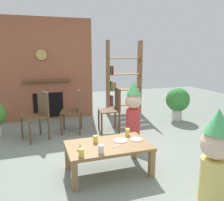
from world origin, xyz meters
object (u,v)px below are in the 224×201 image
at_px(child_in_pink, 133,109).
at_px(dining_chair_right, 113,107).
at_px(coffee_table, 108,148).
at_px(bookshelf, 122,81).
at_px(paper_plate_front, 120,140).
at_px(child_with_cone_hat, 215,159).
at_px(paper_plate_rear, 136,139).
at_px(paper_cup_near_right, 101,149).
at_px(potted_plant_tall, 178,101).
at_px(birthday_cake_slice, 80,147).
at_px(dining_chair_middle, 76,108).
at_px(paper_cup_far_left, 127,132).
at_px(paper_cup_near_left, 81,153).
at_px(paper_cup_center, 95,139).
at_px(dining_chair_left, 39,112).

distance_m(child_in_pink, dining_chair_right, 0.58).
height_order(coffee_table, child_in_pink, child_in_pink).
relative_size(bookshelf, dining_chair_right, 2.11).
distance_m(paper_plate_front, child_with_cone_hat, 1.29).
distance_m(paper_plate_rear, child_with_cone_hat, 1.18).
xyz_separation_m(child_with_cone_hat, dining_chair_right, (-0.14, 2.67, -0.06)).
distance_m(paper_cup_near_right, child_in_pink, 1.62).
bearing_deg(potted_plant_tall, birthday_cake_slice, -144.65).
height_order(birthday_cake_slice, dining_chair_right, dining_chair_right).
height_order(bookshelf, paper_plate_front, bookshelf).
distance_m(bookshelf, paper_plate_front, 2.98).
bearing_deg(potted_plant_tall, dining_chair_middle, -177.43).
distance_m(paper_cup_far_left, paper_plate_rear, 0.21).
relative_size(dining_chair_right, potted_plant_tall, 1.16).
distance_m(paper_cup_near_left, birthday_cake_slice, 0.17).
bearing_deg(paper_cup_far_left, paper_cup_center, -167.38).
relative_size(bookshelf, paper_cup_center, 19.49).
bearing_deg(dining_chair_middle, dining_chair_right, -177.55).
bearing_deg(paper_cup_near_right, child_with_cone_hat, -42.88).
distance_m(bookshelf, child_in_pink, 1.84).
bearing_deg(paper_cup_near_left, child_with_cone_hat, -36.00).
distance_m(coffee_table, birthday_cake_slice, 0.41).
bearing_deg(dining_chair_right, paper_plate_front, 80.90).
bearing_deg(child_in_pink, paper_cup_near_right, 0.53).
relative_size(dining_chair_left, dining_chair_right, 1.00).
xyz_separation_m(coffee_table, dining_chair_middle, (-0.13, 1.75, 0.17)).
xyz_separation_m(paper_plate_rear, dining_chair_middle, (-0.55, 1.72, 0.10)).
bearing_deg(bookshelf, paper_cup_center, -117.64).
height_order(paper_cup_center, birthday_cake_slice, paper_cup_center).
bearing_deg(dining_chair_left, paper_cup_near_left, 79.01).
xyz_separation_m(coffee_table, potted_plant_tall, (2.34, 1.86, 0.13)).
xyz_separation_m(bookshelf, dining_chair_left, (-2.10, -1.18, -0.36)).
height_order(paper_plate_rear, dining_chair_left, dining_chair_left).
bearing_deg(coffee_table, birthday_cake_slice, -168.63).
bearing_deg(paper_cup_near_right, paper_plate_front, 39.33).
height_order(bookshelf, potted_plant_tall, bookshelf).
bearing_deg(birthday_cake_slice, coffee_table, 11.37).
bearing_deg(dining_chair_right, child_in_pink, 117.03).
relative_size(paper_cup_near_left, potted_plant_tall, 0.12).
distance_m(paper_plate_front, dining_chair_middle, 1.72).
xyz_separation_m(child_in_pink, dining_chair_right, (-0.21, 0.54, -0.07)).
bearing_deg(child_with_cone_hat, paper_cup_near_left, 19.41).
bearing_deg(child_with_cone_hat, paper_cup_far_left, -18.57).
bearing_deg(paper_cup_far_left, paper_plate_front, -136.14).
distance_m(paper_cup_near_right, dining_chair_right, 1.98).
bearing_deg(paper_plate_rear, paper_cup_near_left, -161.74).
bearing_deg(bookshelf, child_in_pink, -104.15).
height_order(paper_plate_rear, birthday_cake_slice, birthday_cake_slice).
height_order(bookshelf, coffee_table, bookshelf).
bearing_deg(paper_cup_near_right, paper_cup_center, 86.12).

